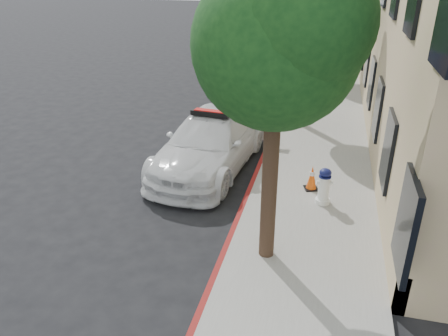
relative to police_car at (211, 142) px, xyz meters
name	(u,v)px	position (x,y,z in m)	size (l,w,h in m)	color
ground	(166,196)	(-0.65, -2.02, -0.79)	(120.00, 120.00, 0.00)	black
sidewalk	(324,97)	(2.95, 7.98, -0.72)	(3.20, 50.00, 0.15)	gray
curb_strip	(289,95)	(1.41, 7.98, -0.72)	(0.12, 50.00, 0.15)	maroon
tree_near	(278,44)	(2.28, -4.04, 3.48)	(2.92, 2.82, 5.62)	black
tree_mid	(310,7)	(2.28, 3.96, 3.37)	(2.77, 2.64, 5.43)	black
police_car	(211,142)	(0.00, 0.00, 0.00)	(2.75, 5.64, 1.73)	white
parked_car_mid	(263,93)	(0.54, 5.98, -0.14)	(1.54, 3.82, 1.30)	black
parked_car_far	(284,57)	(0.55, 13.25, -0.08)	(1.52, 4.35, 1.43)	black
fire_hydrant	(324,186)	(3.27, -1.66, -0.20)	(0.39, 0.35, 0.92)	white
traffic_cone	(312,178)	(2.96, -1.00, -0.32)	(0.42, 0.42, 0.65)	black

